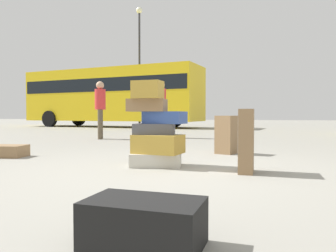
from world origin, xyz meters
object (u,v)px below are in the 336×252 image
(person_tourist_with_camera, at_px, (100,105))
(lamp_post, at_px, (139,50))
(suitcase_black_behind_tower, at_px, (144,223))
(suitcase_brown_upright_blue, at_px, (226,135))
(suitcase_brown_foreground_far, at_px, (246,141))
(parked_bus, at_px, (111,94))
(suitcase_brown_right_side, at_px, (8,151))
(suitcase_tower, at_px, (156,131))
(person_bearded_onlooker, at_px, (161,104))

(person_tourist_with_camera, height_order, lamp_post, lamp_post)
(suitcase_black_behind_tower, distance_m, suitcase_brown_upright_blue, 4.20)
(suitcase_brown_foreground_far, bearing_deg, parked_bus, 121.98)
(suitcase_brown_right_side, xyz_separation_m, suitcase_black_behind_tower, (3.37, -2.75, 0.03))
(suitcase_brown_foreground_far, distance_m, suitcase_brown_upright_blue, 1.87)
(person_tourist_with_camera, bearing_deg, parked_bus, -177.14)
(lamp_post, bearing_deg, suitcase_tower, -67.96)
(suitcase_brown_upright_blue, relative_size, parked_bus, 0.06)
(suitcase_tower, relative_size, suitcase_brown_right_side, 2.04)
(suitcase_brown_right_side, height_order, person_bearded_onlooker, person_bearded_onlooker)
(suitcase_brown_right_side, xyz_separation_m, person_tourist_with_camera, (-0.42, 3.92, 0.87))
(suitcase_brown_upright_blue, xyz_separation_m, person_bearded_onlooker, (-2.29, 3.47, 0.67))
(person_bearded_onlooker, distance_m, person_tourist_with_camera, 1.77)
(suitcase_black_behind_tower, xyz_separation_m, parked_bus, (-7.56, 15.07, 1.71))
(suitcase_brown_foreground_far, height_order, suitcase_brown_upright_blue, suitcase_brown_foreground_far)
(person_bearded_onlooker, distance_m, lamp_post, 10.26)
(suitcase_black_behind_tower, height_order, suitcase_brown_upright_blue, suitcase_brown_upright_blue)
(suitcase_brown_upright_blue, distance_m, lamp_post, 14.40)
(suitcase_tower, relative_size, suitcase_brown_foreground_far, 1.50)
(suitcase_brown_upright_blue, bearing_deg, lamp_post, 137.50)
(suitcase_black_behind_tower, relative_size, parked_bus, 0.06)
(suitcase_brown_right_side, distance_m, parked_bus, 13.13)
(suitcase_tower, distance_m, suitcase_black_behind_tower, 2.69)
(suitcase_brown_right_side, distance_m, lamp_post, 14.67)
(person_bearded_onlooker, relative_size, person_tourist_with_camera, 1.04)
(person_bearded_onlooker, bearing_deg, suitcase_black_behind_tower, 16.72)
(lamp_post, bearing_deg, suitcase_black_behind_tower, -68.71)
(parked_bus, bearing_deg, suitcase_black_behind_tower, -55.64)
(suitcase_black_behind_tower, xyz_separation_m, person_tourist_with_camera, (-3.79, 6.68, 0.84))
(suitcase_tower, height_order, person_bearded_onlooker, person_bearded_onlooker)
(suitcase_black_behind_tower, bearing_deg, parked_bus, 118.43)
(person_tourist_with_camera, bearing_deg, suitcase_brown_upright_blue, 35.17)
(suitcase_brown_foreground_far, xyz_separation_m, lamp_post, (-6.80, 14.06, 4.07))
(suitcase_black_behind_tower, xyz_separation_m, person_bearded_onlooker, (-2.32, 7.66, 0.88))
(suitcase_tower, height_order, suitcase_brown_foreground_far, suitcase_tower)
(suitcase_brown_foreground_far, xyz_separation_m, suitcase_brown_upright_blue, (-0.43, 1.82, -0.04))
(suitcase_black_behind_tower, relative_size, person_tourist_with_camera, 0.38)
(suitcase_brown_right_side, xyz_separation_m, parked_bus, (-4.19, 12.32, 1.74))
(suitcase_brown_upright_blue, height_order, lamp_post, lamp_post)
(suitcase_tower, height_order, suitcase_brown_upright_blue, suitcase_tower)
(suitcase_brown_foreground_far, height_order, lamp_post, lamp_post)
(suitcase_brown_foreground_far, distance_m, person_tourist_with_camera, 6.04)
(suitcase_brown_foreground_far, bearing_deg, suitcase_brown_upright_blue, 103.28)
(suitcase_tower, xyz_separation_m, suitcase_brown_upright_blue, (0.75, 1.64, -0.13))
(person_bearded_onlooker, bearing_deg, suitcase_brown_foreground_far, 27.06)
(suitcase_black_behind_tower, bearing_deg, suitcase_brown_foreground_far, 82.27)
(suitcase_brown_right_side, relative_size, person_tourist_with_camera, 0.34)
(suitcase_black_behind_tower, height_order, person_bearded_onlooker, person_bearded_onlooker)
(suitcase_brown_upright_blue, bearing_deg, suitcase_brown_foreground_far, -56.63)
(person_tourist_with_camera, relative_size, parked_bus, 0.15)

